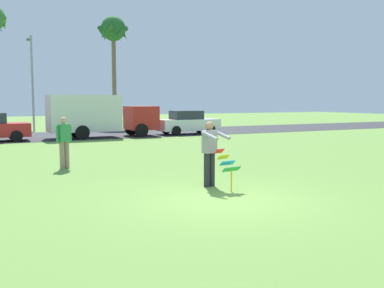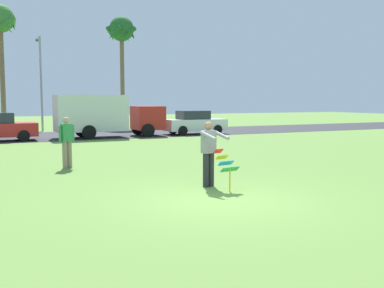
# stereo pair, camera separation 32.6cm
# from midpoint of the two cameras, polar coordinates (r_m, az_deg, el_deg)

# --- Properties ---
(ground_plane) EXTENTS (120.00, 120.00, 0.00)m
(ground_plane) POSITION_cam_midpoint_polar(r_m,az_deg,el_deg) (10.26, 4.31, -7.19)
(ground_plane) COLOR olive
(road_strip) EXTENTS (120.00, 8.00, 0.01)m
(road_strip) POSITION_cam_midpoint_polar(r_m,az_deg,el_deg) (29.79, -16.06, 1.03)
(road_strip) COLOR #2D2D33
(road_strip) RESTS_ON ground
(person_kite_flyer) EXTENTS (0.64, 0.73, 1.73)m
(person_kite_flyer) POSITION_cam_midpoint_polar(r_m,az_deg,el_deg) (11.61, 3.02, -0.93)
(person_kite_flyer) COLOR #26262B
(person_kite_flyer) RESTS_ON ground
(kite_held) EXTENTS (0.53, 0.67, 1.04)m
(kite_held) POSITION_cam_midpoint_polar(r_m,az_deg,el_deg) (11.15, 5.24, -2.61)
(kite_held) COLOR red
(kite_held) RESTS_ON ground
(parked_truck_red_cab) EXTENTS (6.71, 2.14, 2.62)m
(parked_truck_red_cab) POSITION_cam_midpoint_polar(r_m,az_deg,el_deg) (27.83, -10.97, 3.74)
(parked_truck_red_cab) COLOR #B2231E
(parked_truck_red_cab) RESTS_ON ground
(parked_car_white) EXTENTS (4.21, 1.85, 1.60)m
(parked_car_white) POSITION_cam_midpoint_polar(r_m,az_deg,el_deg) (30.08, 0.65, 2.76)
(parked_car_white) COLOR white
(parked_car_white) RESTS_ON ground
(palm_tree_right_near) EXTENTS (2.58, 2.71, 9.48)m
(palm_tree_right_near) POSITION_cam_midpoint_polar(r_m,az_deg,el_deg) (37.12, -23.32, 14.02)
(palm_tree_right_near) COLOR brown
(palm_tree_right_near) RESTS_ON ground
(palm_tree_centre_far) EXTENTS (2.58, 2.71, 9.44)m
(palm_tree_centre_far) POSITION_cam_midpoint_polar(r_m,az_deg,el_deg) (39.23, -8.84, 13.86)
(palm_tree_centre_far) COLOR brown
(palm_tree_centre_far) RESTS_ON ground
(streetlight_pole) EXTENTS (0.24, 1.65, 7.00)m
(streetlight_pole) POSITION_cam_midpoint_polar(r_m,az_deg,el_deg) (34.87, -18.73, 8.16)
(streetlight_pole) COLOR #9E9EA3
(streetlight_pole) RESTS_ON ground
(person_walker_near) EXTENTS (0.54, 0.33, 1.73)m
(person_walker_near) POSITION_cam_midpoint_polar(r_m,az_deg,el_deg) (15.40, -15.31, 0.42)
(person_walker_near) COLOR gray
(person_walker_near) RESTS_ON ground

